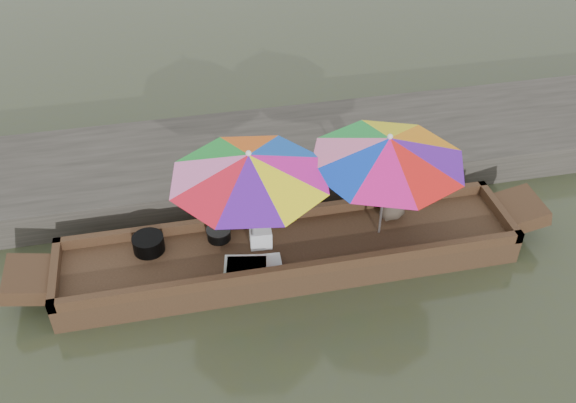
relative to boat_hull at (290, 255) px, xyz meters
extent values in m
plane|color=#343A29|center=(0.00, 0.00, -0.17)|extent=(80.00, 80.00, 0.00)
cube|color=#2D2B26|center=(0.00, 2.20, 0.08)|extent=(22.00, 2.20, 0.50)
cube|color=black|center=(0.00, 0.00, 0.00)|extent=(6.03, 1.20, 0.35)
cylinder|color=black|center=(-1.81, 0.28, 0.28)|extent=(0.41, 0.41, 0.21)
cube|color=silver|center=(-0.63, -0.35, 0.22)|extent=(0.62, 0.48, 0.09)
cube|color=silver|center=(-0.46, -0.36, 0.21)|extent=(0.58, 0.42, 0.06)
cylinder|color=black|center=(-0.89, 0.32, 0.25)|extent=(0.31, 0.31, 0.15)
cube|color=silver|center=(-0.37, 0.08, 0.30)|extent=(0.29, 0.24, 0.26)
imported|color=#453A2F|center=(1.50, 0.29, 0.67)|extent=(0.56, 0.45, 0.99)
camera|label=1|loc=(-1.31, -6.10, 5.86)|focal=40.00mm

